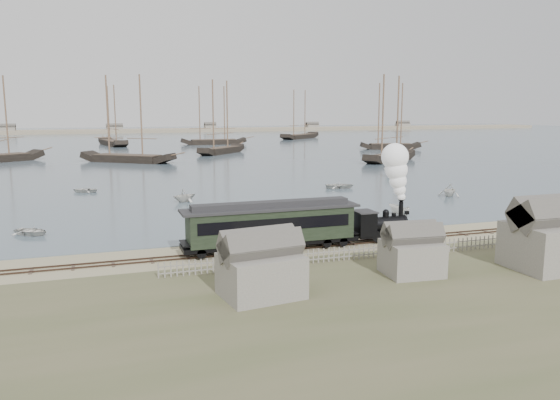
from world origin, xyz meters
name	(u,v)px	position (x,y,z in m)	size (l,w,h in m)	color
ground	(323,240)	(0.00, 0.00, 0.00)	(600.00, 600.00, 0.00)	tan
harbor_water	(149,141)	(0.00, 170.00, 0.03)	(600.00, 336.00, 0.06)	#455663
rail_track	(332,245)	(0.00, -2.00, 0.04)	(120.00, 1.80, 0.16)	#3A2820
picket_fence_west	(282,267)	(-6.50, -7.00, 0.00)	(19.00, 0.10, 1.20)	slate
picket_fence_east	(487,249)	(12.50, -7.50, 0.00)	(15.00, 0.10, 1.20)	slate
shed_left	(261,296)	(-10.00, -13.00, 0.00)	(5.00, 4.00, 4.10)	slate
shed_mid	(411,274)	(2.00, -12.00, 0.00)	(4.00, 3.50, 3.60)	slate
shed_right	(548,268)	(13.00, -14.00, 0.00)	(6.00, 5.00, 5.10)	slate
far_spit	(135,133)	(0.00, 250.00, 0.00)	(500.00, 20.00, 1.80)	tan
locomotive	(395,198)	(6.35, -2.00, 4.05)	(7.02, 2.62, 8.75)	black
passenger_coach	(271,224)	(-5.77, -2.00, 2.38)	(15.60, 3.01, 3.79)	black
beached_dinghy	(315,234)	(-0.31, 1.15, 0.40)	(3.85, 2.75, 0.80)	silver
rowboat_0	(32,231)	(-26.20, 10.93, 0.43)	(3.60, 2.57, 0.75)	silver
rowboat_1	(184,195)	(-9.05, 25.38, 0.94)	(3.34, 2.88, 1.76)	silver
rowboat_2	(399,210)	(13.00, 8.18, 0.66)	(3.11, 1.17, 1.20)	silver
rowboat_3	(340,185)	(15.71, 30.12, 0.52)	(4.41, 3.15, 0.91)	silver
rowboat_4	(450,190)	(27.00, 18.09, 0.97)	(3.44, 2.97, 1.81)	silver
rowboat_5	(389,172)	(30.51, 40.80, 0.85)	(4.11, 1.55, 1.59)	silver
rowboat_6	(85,190)	(-21.70, 38.54, 0.42)	(3.50, 2.50, 0.73)	silver
schooner_2	(126,118)	(-12.92, 84.33, 10.06)	(23.16, 5.34, 20.00)	black
schooner_3	(221,117)	(13.01, 101.29, 10.06)	(19.26, 4.44, 20.00)	black
schooner_4	(391,118)	(45.43, 66.59, 10.06)	(20.01, 4.62, 20.00)	black
schooner_5	(391,116)	(65.42, 101.01, 10.06)	(18.08, 4.17, 20.00)	black
schooner_7	(111,115)	(-14.25, 146.32, 10.06)	(22.90, 5.29, 20.00)	black
schooner_8	(213,115)	(19.04, 140.53, 10.06)	(22.31, 5.15, 20.00)	black
schooner_9	(300,114)	(60.80, 166.68, 10.06)	(24.71, 5.70, 20.00)	black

